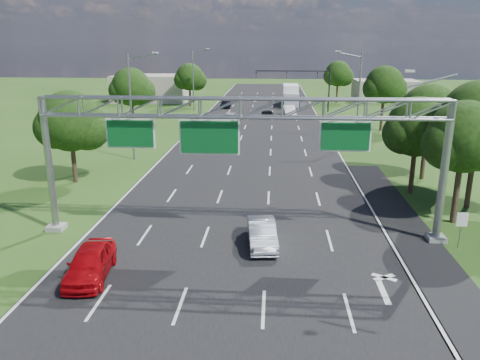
# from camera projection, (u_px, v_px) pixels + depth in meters

# --- Properties ---
(ground) EXTENTS (220.00, 220.00, 0.00)m
(ground) POSITION_uv_depth(u_px,v_px,m) (251.00, 161.00, 44.93)
(ground) COLOR #274815
(ground) RESTS_ON ground
(road) EXTENTS (18.00, 180.00, 0.02)m
(road) POSITION_uv_depth(u_px,v_px,m) (251.00, 161.00, 44.93)
(road) COLOR black
(road) RESTS_ON ground
(road_flare) EXTENTS (3.00, 30.00, 0.02)m
(road_flare) POSITION_uv_depth(u_px,v_px,m) (403.00, 227.00, 28.90)
(road_flare) COLOR black
(road_flare) RESTS_ON ground
(sign_gantry) EXTENTS (23.50, 1.00, 9.56)m
(sign_gantry) POSITION_uv_depth(u_px,v_px,m) (242.00, 119.00, 25.74)
(sign_gantry) COLOR gray
(sign_gantry) RESTS_ON ground
(regulatory_sign) EXTENTS (0.60, 0.08, 2.10)m
(regulatory_sign) POSITION_uv_depth(u_px,v_px,m) (462.00, 223.00, 25.43)
(regulatory_sign) COLOR gray
(regulatory_sign) RESTS_ON ground
(traffic_signal) EXTENTS (12.21, 0.24, 7.00)m
(traffic_signal) POSITION_uv_depth(u_px,v_px,m) (308.00, 80.00, 76.46)
(traffic_signal) COLOR black
(traffic_signal) RESTS_ON ground
(streetlight_l_near) EXTENTS (2.97, 0.22, 10.16)m
(streetlight_l_near) POSITION_uv_depth(u_px,v_px,m) (133.00, 102.00, 44.15)
(streetlight_l_near) COLOR gray
(streetlight_l_near) RESTS_ON ground
(streetlight_l_far) EXTENTS (2.97, 0.22, 10.16)m
(streetlight_l_far) POSITION_uv_depth(u_px,v_px,m) (194.00, 77.00, 77.66)
(streetlight_l_far) COLOR gray
(streetlight_l_far) RESTS_ON ground
(streetlight_r_mid) EXTENTS (2.97, 0.22, 10.16)m
(streetlight_r_mid) POSITION_uv_depth(u_px,v_px,m) (357.00, 93.00, 52.14)
(streetlight_r_mid) COLOR gray
(streetlight_r_mid) RESTS_ON ground
(tree_cluster_right) EXTENTS (9.91, 14.60, 8.68)m
(tree_cluster_right) POSITION_uv_depth(u_px,v_px,m) (459.00, 128.00, 32.05)
(tree_cluster_right) COLOR #2D2116
(tree_cluster_right) RESTS_ON ground
(tree_verge_la) EXTENTS (5.76, 4.80, 7.40)m
(tree_verge_la) POSITION_uv_depth(u_px,v_px,m) (71.00, 124.00, 36.95)
(tree_verge_la) COLOR #2D2116
(tree_verge_la) RESTS_ON ground
(tree_verge_lb) EXTENTS (5.76, 4.80, 8.06)m
(tree_verge_lb) POSITION_uv_depth(u_px,v_px,m) (132.00, 89.00, 58.92)
(tree_verge_lb) COLOR #2D2116
(tree_verge_lb) RESTS_ON ground
(tree_verge_lc) EXTENTS (5.76, 4.80, 7.62)m
(tree_verge_lc) POSITION_uv_depth(u_px,v_px,m) (190.00, 78.00, 82.77)
(tree_verge_lc) COLOR #2D2116
(tree_verge_lc) RESTS_ON ground
(tree_verge_rd) EXTENTS (5.76, 4.80, 8.28)m
(tree_verge_rd) POSITION_uv_depth(u_px,v_px,m) (385.00, 86.00, 59.49)
(tree_verge_rd) COLOR #2D2116
(tree_verge_rd) RESTS_ON ground
(tree_verge_re) EXTENTS (5.76, 4.80, 7.84)m
(tree_verge_re) POSITION_uv_depth(u_px,v_px,m) (338.00, 75.00, 88.47)
(tree_verge_re) COLOR #2D2116
(tree_verge_re) RESTS_ON ground
(building_left) EXTENTS (14.00, 10.00, 5.00)m
(building_left) POSITION_uv_depth(u_px,v_px,m) (152.00, 88.00, 91.72)
(building_left) COLOR #A99B8D
(building_left) RESTS_ON ground
(building_right) EXTENTS (12.00, 9.00, 4.00)m
(building_right) POSITION_uv_depth(u_px,v_px,m) (386.00, 90.00, 92.47)
(building_right) COLOR #A99B8D
(building_right) RESTS_ON ground
(red_coupe) EXTENTS (2.36, 4.75, 1.56)m
(red_coupe) POSITION_uv_depth(u_px,v_px,m) (90.00, 263.00, 22.43)
(red_coupe) COLOR #BD080F
(red_coupe) RESTS_ON ground
(silver_sedan) EXTENTS (1.94, 4.42, 1.41)m
(silver_sedan) POSITION_uv_depth(u_px,v_px,m) (262.00, 233.00, 26.06)
(silver_sedan) COLOR silver
(silver_sedan) RESTS_ON ground
(car_queue_a) EXTENTS (1.99, 4.39, 1.25)m
(car_queue_a) POSITION_uv_depth(u_px,v_px,m) (230.00, 119.00, 66.09)
(car_queue_a) COLOR white
(car_queue_a) RESTS_ON ground
(car_queue_b) EXTENTS (2.11, 4.00, 1.07)m
(car_queue_b) POSITION_uv_depth(u_px,v_px,m) (268.00, 114.00, 71.06)
(car_queue_b) COLOR black
(car_queue_b) RESTS_ON ground
(car_queue_c) EXTENTS (1.99, 4.52, 1.52)m
(car_queue_c) POSITION_uv_depth(u_px,v_px,m) (226.00, 103.00, 82.43)
(car_queue_c) COLOR black
(car_queue_c) RESTS_ON ground
(car_queue_d) EXTENTS (2.29, 5.18, 1.66)m
(car_queue_d) POSITION_uv_depth(u_px,v_px,m) (289.00, 111.00, 72.50)
(car_queue_d) COLOR white
(car_queue_d) RESTS_ON ground
(box_truck) EXTENTS (2.91, 9.49, 3.59)m
(box_truck) POSITION_uv_depth(u_px,v_px,m) (291.00, 96.00, 85.81)
(box_truck) COLOR white
(box_truck) RESTS_ON ground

